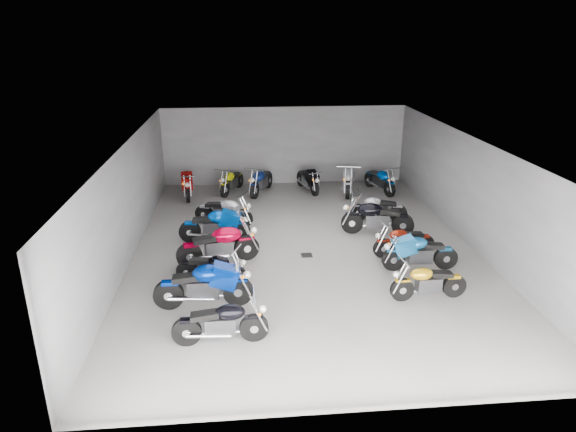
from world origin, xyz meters
name	(u,v)px	position (x,y,z in m)	size (l,w,h in m)	color
ground	(305,248)	(0.00, 0.00, 0.00)	(14.00, 14.00, 0.00)	gray
wall_back	(285,146)	(0.00, 7.00, 1.60)	(10.00, 0.10, 3.20)	gray
wall_left	(128,203)	(-5.00, 0.00, 1.60)	(0.10, 14.00, 3.20)	gray
wall_right	(472,193)	(5.00, 0.00, 1.60)	(0.10, 14.00, 3.20)	gray
ceiling	(306,142)	(0.00, 0.00, 3.22)	(10.00, 14.00, 0.04)	black
drain_grate	(307,255)	(0.00, -0.50, 0.01)	(0.32, 0.32, 0.01)	black
motorcycle_left_a	(222,322)	(-2.31, -4.69, 0.48)	(2.01, 0.40, 0.88)	black
motorcycle_left_b	(205,285)	(-2.74, -3.16, 0.56)	(2.32, 0.45, 1.02)	black
motorcycle_left_c	(212,269)	(-2.62, -2.09, 0.46)	(1.86, 0.73, 0.84)	black
motorcycle_left_d	(219,245)	(-2.48, -0.81, 0.56)	(2.30, 0.72, 1.02)	black
motorcycle_left_e	(215,226)	(-2.65, 0.77, 0.53)	(2.19, 0.47, 0.96)	black
motorcycle_left_f	(224,211)	(-2.42, 2.16, 0.49)	(1.95, 0.93, 0.90)	black
motorcycle_right_b	(428,282)	(2.59, -3.27, 0.46)	(1.91, 0.40, 0.84)	black
motorcycle_right_c	(419,253)	(2.90, -1.69, 0.50)	(2.08, 0.42, 0.92)	black
motorcycle_right_d	(403,241)	(2.77, -0.75, 0.45)	(1.87, 0.45, 0.82)	black
motorcycle_right_e	(377,218)	(2.41, 0.93, 0.55)	(2.28, 0.66, 1.01)	black
motorcycle_right_f	(378,208)	(2.74, 2.07, 0.47)	(1.94, 0.49, 0.86)	black
motorcycle_back_a	(187,183)	(-3.93, 5.43, 0.54)	(0.51, 2.27, 1.00)	black
motorcycle_back_b	(232,181)	(-2.22, 5.81, 0.48)	(0.91, 1.87, 0.87)	black
motorcycle_back_c	(261,181)	(-1.06, 5.58, 0.52)	(0.99, 2.04, 0.95)	black
motorcycle_back_d	(308,179)	(0.84, 5.71, 0.49)	(0.68, 1.98, 0.89)	black
motorcycle_back_e	(348,179)	(2.39, 5.32, 0.56)	(0.69, 2.33, 1.03)	black
motorcycle_back_f	(380,180)	(3.69, 5.33, 0.50)	(0.76, 2.03, 0.92)	black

